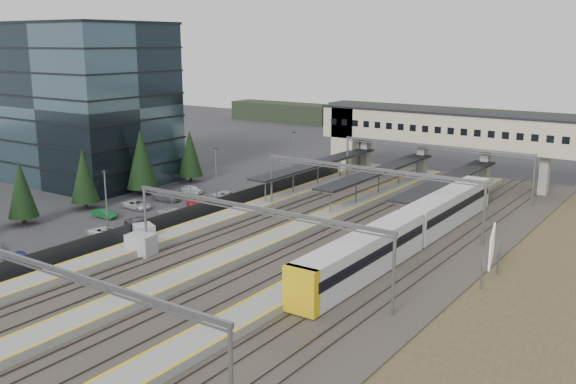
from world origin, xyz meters
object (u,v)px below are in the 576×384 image
Objects in this scene: relay_cabin_near at (141,245)px; footbridge at (428,131)px; relay_cabin_far at (144,234)px; billboard at (492,248)px; office_building at (86,103)px; train at (410,230)px.

footbridge is (9.54, 50.90, 6.79)m from relay_cabin_near.
relay_cabin_far is 0.50× the size of billboard.
office_building is 41.54m from relay_cabin_near.
office_building is 0.60× the size of footbridge.
billboard is at bearing 15.95° from relay_cabin_far.
relay_cabin_near is 27.95m from train.
office_building is 4.31× the size of billboard.
relay_cabin_near is 1.07× the size of relay_cabin_far.
relay_cabin_near is (34.16, -20.91, -11.05)m from office_building.
office_building is at bearing -145.53° from footbridge.
office_building is at bearing 173.31° from billboard.
footbridge is at bearing 75.23° from relay_cabin_far.
relay_cabin_near is at bearing -46.92° from relay_cabin_far.
footbridge is at bearing 34.47° from office_building.
footbridge is at bearing 79.38° from relay_cabin_near.
relay_cabin_far is (-3.02, 3.23, -0.12)m from relay_cabin_near.
relay_cabin_far is 0.07× the size of train.
billboard reaches higher than train.
billboard reaches higher than relay_cabin_far.
relay_cabin_far is 36.24m from billboard.
office_building is at bearing 150.42° from relay_cabin_far.
relay_cabin_far is at bearing 133.08° from relay_cabin_near.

